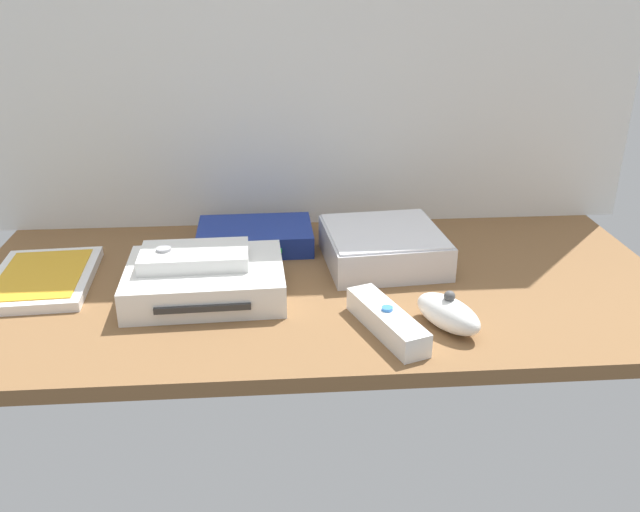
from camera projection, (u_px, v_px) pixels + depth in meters
ground_plane at (320, 288)px, 95.19cm from camera, size 100.00×48.00×2.00cm
back_wall at (308, 30)px, 104.46cm from camera, size 110.00×1.20×64.00cm
game_console at (206, 280)px, 90.17cm from camera, size 21.59×17.12×4.40cm
mini_computer at (383, 246)px, 99.92cm from camera, size 18.36×18.36×5.30cm
game_case at (42, 279)px, 93.97cm from camera, size 14.68×19.75×1.56cm
network_router at (255, 236)px, 106.11cm from camera, size 18.20×12.62×3.40cm
remote_wand at (387, 321)px, 81.27cm from camera, size 8.41×15.14×3.40cm
remote_nunchuk at (448, 313)px, 81.91cm from camera, size 8.85×10.85×5.10cm
remote_classic_pad at (194, 256)px, 89.61cm from camera, size 14.62×8.40×2.40cm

